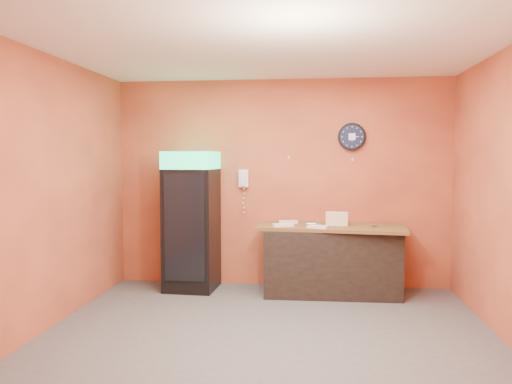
# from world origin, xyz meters

# --- Properties ---
(floor) EXTENTS (4.50, 4.50, 0.00)m
(floor) POSITION_xyz_m (0.00, 0.00, 0.00)
(floor) COLOR #47474C
(floor) RESTS_ON ground
(back_wall) EXTENTS (4.50, 0.02, 2.80)m
(back_wall) POSITION_xyz_m (0.00, 2.00, 1.40)
(back_wall) COLOR #D4613B
(back_wall) RESTS_ON floor
(left_wall) EXTENTS (0.02, 4.00, 2.80)m
(left_wall) POSITION_xyz_m (-2.25, 0.00, 1.40)
(left_wall) COLOR #D4613B
(left_wall) RESTS_ON floor
(ceiling) EXTENTS (4.50, 4.00, 0.02)m
(ceiling) POSITION_xyz_m (0.00, 0.00, 2.80)
(ceiling) COLOR white
(ceiling) RESTS_ON back_wall
(beverage_cooler) EXTENTS (0.67, 0.68, 1.83)m
(beverage_cooler) POSITION_xyz_m (-1.16, 1.61, 0.89)
(beverage_cooler) COLOR black
(beverage_cooler) RESTS_ON floor
(prep_counter) EXTENTS (1.70, 0.79, 0.84)m
(prep_counter) POSITION_xyz_m (0.67, 1.62, 0.42)
(prep_counter) COLOR black
(prep_counter) RESTS_ON floor
(wall_clock) EXTENTS (0.37, 0.06, 0.37)m
(wall_clock) POSITION_xyz_m (0.94, 1.97, 2.02)
(wall_clock) COLOR black
(wall_clock) RESTS_ON back_wall
(wall_phone) EXTENTS (0.13, 0.11, 0.24)m
(wall_phone) POSITION_xyz_m (-0.51, 1.95, 1.47)
(wall_phone) COLOR white
(wall_phone) RESTS_ON back_wall
(butcher_paper) EXTENTS (1.93, 0.99, 0.04)m
(butcher_paper) POSITION_xyz_m (0.67, 1.62, 0.86)
(butcher_paper) COLOR brown
(butcher_paper) RESTS_ON prep_counter
(sub_roll_stack) EXTENTS (0.28, 0.12, 0.17)m
(sub_roll_stack) POSITION_xyz_m (0.73, 1.61, 0.97)
(sub_roll_stack) COLOR #F6E0C0
(sub_roll_stack) RESTS_ON butcher_paper
(wrapped_sandwich_left) EXTENTS (0.27, 0.19, 0.04)m
(wrapped_sandwich_left) POSITION_xyz_m (0.06, 1.45, 0.90)
(wrapped_sandwich_left) COLOR silver
(wrapped_sandwich_left) RESTS_ON butcher_paper
(wrapped_sandwich_mid) EXTENTS (0.27, 0.19, 0.04)m
(wrapped_sandwich_mid) POSITION_xyz_m (0.49, 1.35, 0.90)
(wrapped_sandwich_mid) COLOR silver
(wrapped_sandwich_mid) RESTS_ON butcher_paper
(wrapped_sandwich_right) EXTENTS (0.26, 0.14, 0.04)m
(wrapped_sandwich_right) POSITION_xyz_m (0.11, 1.77, 0.90)
(wrapped_sandwich_right) COLOR silver
(wrapped_sandwich_right) RESTS_ON butcher_paper
(kitchen_tool) EXTENTS (0.06, 0.06, 0.06)m
(kitchen_tool) POSITION_xyz_m (0.50, 1.68, 0.91)
(kitchen_tool) COLOR silver
(kitchen_tool) RESTS_ON butcher_paper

